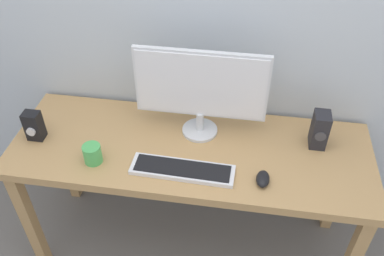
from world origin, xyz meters
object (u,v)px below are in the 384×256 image
object	(u,v)px
desk	(190,160)
speaker_right	(320,130)
audio_controller	(34,126)
coffee_mug	(92,154)
keyboard_primary	(182,170)
mouse	(263,179)
monitor	(201,89)

from	to	relation	value
desk	speaker_right	size ratio (longest dim) A/B	9.45
desk	audio_controller	size ratio (longest dim) A/B	11.43
coffee_mug	speaker_right	bearing A→B (deg)	15.04
keyboard_primary	speaker_right	world-z (taller)	speaker_right
desk	audio_controller	distance (m)	0.76
keyboard_primary	mouse	bearing A→B (deg)	-1.19
monitor	coffee_mug	distance (m)	0.57
monitor	speaker_right	world-z (taller)	monitor
mouse	keyboard_primary	bearing A→B (deg)	-178.70
keyboard_primary	mouse	xyz separation A→B (m)	(0.35, -0.01, 0.01)
monitor	coffee_mug	size ratio (longest dim) A/B	6.77
audio_controller	monitor	bearing A→B (deg)	12.72
coffee_mug	keyboard_primary	bearing A→B (deg)	-0.39
keyboard_primary	speaker_right	size ratio (longest dim) A/B	2.57
desk	monitor	distance (m)	0.36
audio_controller	coffee_mug	size ratio (longest dim) A/B	1.65
desk	mouse	size ratio (longest dim) A/B	17.68
keyboard_primary	speaker_right	distance (m)	0.66
mouse	audio_controller	bearing A→B (deg)	176.10
desk	keyboard_primary	xyz separation A→B (m)	(-0.01, -0.16, 0.10)
keyboard_primary	speaker_right	xyz separation A→B (m)	(0.60, 0.27, 0.08)
mouse	coffee_mug	world-z (taller)	coffee_mug
speaker_right	keyboard_primary	bearing A→B (deg)	-155.41
keyboard_primary	audio_controller	world-z (taller)	audio_controller
keyboard_primary	coffee_mug	distance (m)	0.41
mouse	audio_controller	size ratio (longest dim) A/B	0.65
mouse	speaker_right	size ratio (longest dim) A/B	0.53
keyboard_primary	speaker_right	bearing A→B (deg)	24.59
mouse	audio_controller	xyz separation A→B (m)	(-1.09, 0.12, 0.06)
monitor	keyboard_primary	distance (m)	0.38
desk	coffee_mug	bearing A→B (deg)	-159.26
monitor	mouse	distance (m)	0.49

